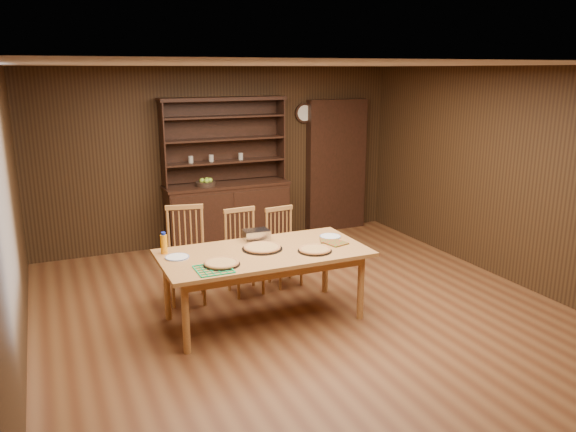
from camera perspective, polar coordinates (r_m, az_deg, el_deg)
name	(u,v)px	position (r m, az deg, el deg)	size (l,w,h in m)	color
floor	(308,315)	(6.11, 2.04, -10.06)	(6.00, 6.00, 0.00)	brown
room_shell	(309,170)	(5.63, 2.19, 4.67)	(6.00, 6.00, 6.00)	beige
china_hutch	(227,206)	(8.35, -6.20, 1.01)	(1.84, 0.52, 2.17)	black
doorway	(336,165)	(9.12, 4.91, 5.13)	(1.00, 0.18, 2.10)	black
wall_clock	(304,113)	(8.82, 1.66, 10.42)	(0.30, 0.05, 0.30)	black
dining_table	(264,258)	(5.79, -2.48, -4.25)	(2.11, 1.06, 0.75)	#B2833D
chair_left	(186,251)	(6.44, -10.28, -3.49)	(0.52, 0.51, 1.08)	#B3753D
chair_center	(243,248)	(6.60, -4.58, -3.28)	(0.43, 0.41, 0.99)	#B3753D
chair_right	(282,244)	(6.84, -0.56, -2.83)	(0.42, 0.40, 0.94)	#B3753D
pizza_left	(222,263)	(5.40, -6.76, -4.79)	(0.35, 0.35, 0.04)	black
pizza_right	(315,250)	(5.76, 2.75, -3.44)	(0.35, 0.35, 0.04)	black
pizza_center	(262,248)	(5.82, -2.64, -3.24)	(0.42, 0.42, 0.04)	black
cooling_rack	(214,269)	(5.28, -7.57, -5.36)	(0.32, 0.32, 0.01)	#0DA95B
plate_left	(177,257)	(5.66, -11.20, -4.12)	(0.24, 0.24, 0.02)	white
plate_right	(330,236)	(6.25, 4.31, -2.09)	(0.24, 0.24, 0.02)	white
foil_dish	(256,235)	(6.14, -3.25, -1.93)	(0.28, 0.20, 0.11)	silver
juice_bottle	(164,244)	(5.80, -12.50, -2.75)	(0.07, 0.07, 0.22)	orange
pot_holder_a	(336,243)	(6.02, 4.91, -2.76)	(0.20, 0.20, 0.02)	#AE1316
pot_holder_b	(329,240)	(6.11, 4.22, -2.47)	(0.20, 0.20, 0.01)	#AE1316
fruit_bowl	(206,183)	(8.11, -8.35, 3.34)	(0.29, 0.29, 0.12)	black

